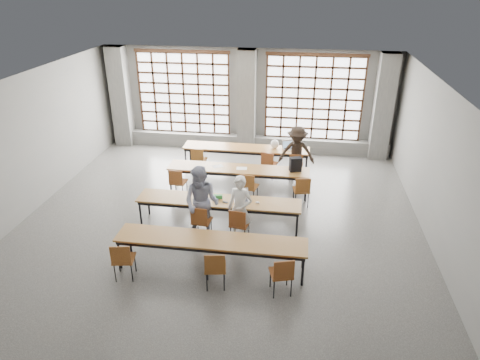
{
  "coord_description": "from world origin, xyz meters",
  "views": [
    {
      "loc": [
        1.87,
        -8.91,
        5.68
      ],
      "look_at": [
        0.49,
        0.4,
        1.14
      ],
      "focal_mm": 32.0,
      "sensor_mm": 36.0,
      "label": 1
    }
  ],
  "objects_px": {
    "chair_back_mid": "(269,162)",
    "laptop_back": "(288,147)",
    "student_back": "(297,153)",
    "red_pouch": "(124,257)",
    "chair_near_left": "(123,258)",
    "student_male": "(240,209)",
    "desk_row_c": "(219,202)",
    "chair_mid_right": "(302,188)",
    "green_box": "(217,197)",
    "laptop_front": "(241,197)",
    "mouse": "(257,202)",
    "plastic_bag": "(275,144)",
    "desk_row_a": "(246,149)",
    "chair_near_mid": "(215,266)",
    "backpack": "(295,164)",
    "desk_row_d": "(211,242)",
    "chair_front_right": "(239,222)",
    "chair_mid_left": "(177,180)",
    "desk_row_b": "(238,170)",
    "chair_near_right": "(282,272)",
    "chair_back_left": "(198,158)",
    "student_female": "(202,203)",
    "chair_back_right": "(296,164)",
    "chair_mid_centre": "(249,185)",
    "chair_front_left": "(201,219)",
    "phone": "(225,202)"
  },
  "relations": [
    {
      "from": "student_male",
      "to": "backpack",
      "type": "xyz_separation_m",
      "value": [
        1.18,
        2.49,
        0.12
      ]
    },
    {
      "from": "chair_back_right",
      "to": "chair_near_mid",
      "type": "distance_m",
      "value": 5.45
    },
    {
      "from": "red_pouch",
      "to": "chair_front_left",
      "type": "bearing_deg",
      "value": 52.78
    },
    {
      "from": "chair_back_left",
      "to": "chair_mid_left",
      "type": "distance_m",
      "value": 1.64
    },
    {
      "from": "chair_back_left",
      "to": "green_box",
      "type": "relative_size",
      "value": 3.52
    },
    {
      "from": "chair_back_mid",
      "to": "laptop_back",
      "type": "xyz_separation_m",
      "value": [
        0.55,
        0.73,
        0.25
      ]
    },
    {
      "from": "desk_row_a",
      "to": "laptop_front",
      "type": "xyz_separation_m",
      "value": [
        0.35,
        -3.46,
        0.13
      ]
    },
    {
      "from": "red_pouch",
      "to": "chair_near_left",
      "type": "bearing_deg",
      "value": -80.25
    },
    {
      "from": "chair_mid_right",
      "to": "green_box",
      "type": "distance_m",
      "value": 2.4
    },
    {
      "from": "chair_near_right",
      "to": "desk_row_b",
      "type": "bearing_deg",
      "value": 109.45
    },
    {
      "from": "desk_row_d",
      "to": "chair_front_right",
      "type": "height_order",
      "value": "chair_front_right"
    },
    {
      "from": "desk_row_c",
      "to": "red_pouch",
      "type": "relative_size",
      "value": 20.0
    },
    {
      "from": "student_female",
      "to": "laptop_front",
      "type": "distance_m",
      "value": 1.04
    },
    {
      "from": "chair_mid_centre",
      "to": "chair_front_left",
      "type": "relative_size",
      "value": 1.0
    },
    {
      "from": "desk_row_a",
      "to": "student_female",
      "type": "height_order",
      "value": "student_female"
    },
    {
      "from": "desk_row_d",
      "to": "chair_front_right",
      "type": "distance_m",
      "value": 1.16
    },
    {
      "from": "desk_row_d",
      "to": "chair_mid_left",
      "type": "height_order",
      "value": "chair_mid_left"
    },
    {
      "from": "student_male",
      "to": "desk_row_c",
      "type": "bearing_deg",
      "value": 152.91
    },
    {
      "from": "chair_near_mid",
      "to": "student_back",
      "type": "distance_m",
      "value": 5.58
    },
    {
      "from": "desk_row_d",
      "to": "laptop_front",
      "type": "distance_m",
      "value": 1.85
    },
    {
      "from": "chair_mid_right",
      "to": "chair_front_left",
      "type": "bearing_deg",
      "value": -139.96
    },
    {
      "from": "chair_back_mid",
      "to": "student_back",
      "type": "distance_m",
      "value": 0.88
    },
    {
      "from": "chair_back_mid",
      "to": "chair_front_left",
      "type": "relative_size",
      "value": 1.0
    },
    {
      "from": "chair_back_mid",
      "to": "chair_front_left",
      "type": "xyz_separation_m",
      "value": [
        -1.27,
        -3.57,
        0.0
      ]
    },
    {
      "from": "desk_row_a",
      "to": "red_pouch",
      "type": "height_order",
      "value": "desk_row_a"
    },
    {
      "from": "desk_row_b",
      "to": "desk_row_c",
      "type": "relative_size",
      "value": 1.0
    },
    {
      "from": "chair_back_left",
      "to": "chair_mid_right",
      "type": "relative_size",
      "value": 1.0
    },
    {
      "from": "desk_row_b",
      "to": "mouse",
      "type": "distance_m",
      "value": 2.1
    },
    {
      "from": "chair_near_right",
      "to": "student_male",
      "type": "distance_m",
      "value": 2.14
    },
    {
      "from": "chair_mid_right",
      "to": "green_box",
      "type": "relative_size",
      "value": 3.52
    },
    {
      "from": "desk_row_d",
      "to": "student_male",
      "type": "bearing_deg",
      "value": 69.98
    },
    {
      "from": "desk_row_c",
      "to": "phone",
      "type": "bearing_deg",
      "value": -29.05
    },
    {
      "from": "laptop_back",
      "to": "mouse",
      "type": "xyz_separation_m",
      "value": [
        -0.57,
        -3.69,
        -0.04
      ]
    },
    {
      "from": "desk_row_d",
      "to": "laptop_back",
      "type": "bearing_deg",
      "value": 75.86
    },
    {
      "from": "chair_near_left",
      "to": "student_female",
      "type": "xyz_separation_m",
      "value": [
        1.22,
        1.82,
        0.36
      ]
    },
    {
      "from": "chair_front_right",
      "to": "backpack",
      "type": "height_order",
      "value": "backpack"
    },
    {
      "from": "chair_front_right",
      "to": "laptop_front",
      "type": "distance_m",
      "value": 0.78
    },
    {
      "from": "laptop_front",
      "to": "desk_row_a",
      "type": "bearing_deg",
      "value": 95.72
    },
    {
      "from": "chair_mid_centre",
      "to": "phone",
      "type": "bearing_deg",
      "value": -105.39
    },
    {
      "from": "chair_near_mid",
      "to": "red_pouch",
      "type": "bearing_deg",
      "value": 177.67
    },
    {
      "from": "chair_mid_left",
      "to": "laptop_front",
      "type": "distance_m",
      "value": 2.31
    },
    {
      "from": "plastic_bag",
      "to": "chair_near_left",
      "type": "bearing_deg",
      "value": -113.74
    },
    {
      "from": "student_male",
      "to": "phone",
      "type": "distance_m",
      "value": 0.58
    },
    {
      "from": "desk_row_a",
      "to": "green_box",
      "type": "bearing_deg",
      "value": -93.93
    },
    {
      "from": "chair_back_left",
      "to": "chair_back_mid",
      "type": "relative_size",
      "value": 1.0
    },
    {
      "from": "mouse",
      "to": "plastic_bag",
      "type": "relative_size",
      "value": 0.34
    },
    {
      "from": "chair_near_mid",
      "to": "backpack",
      "type": "xyz_separation_m",
      "value": [
        1.41,
        4.31,
        0.39
      ]
    },
    {
      "from": "chair_near_mid",
      "to": "laptop_front",
      "type": "distance_m",
      "value": 2.45
    },
    {
      "from": "laptop_front",
      "to": "laptop_back",
      "type": "relative_size",
      "value": 0.94
    },
    {
      "from": "desk_row_c",
      "to": "chair_near_mid",
      "type": "xyz_separation_m",
      "value": [
        0.38,
        -2.32,
        -0.13
      ]
    }
  ]
}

